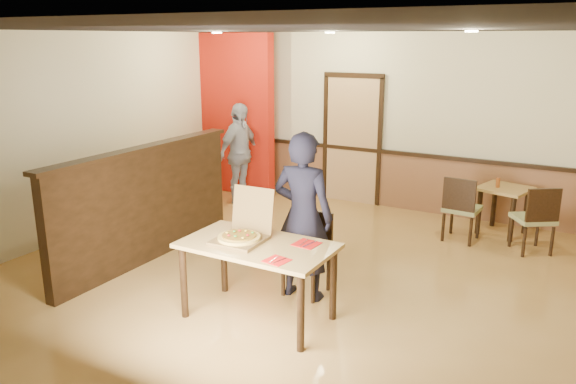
{
  "coord_description": "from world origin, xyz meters",
  "views": [
    {
      "loc": [
        2.78,
        -5.14,
        2.72
      ],
      "look_at": [
        -0.1,
        0.0,
        1.09
      ],
      "focal_mm": 35.0,
      "sensor_mm": 36.0,
      "label": 1
    }
  ],
  "objects_px": {
    "side_chair_left": "(461,206)",
    "pizza_box": "(242,234)",
    "diner_chair": "(309,249)",
    "condiment": "(498,183)",
    "passerby": "(239,154)",
    "side_chair_right": "(536,217)",
    "side_table": "(504,199)",
    "main_table": "(258,254)",
    "diner": "(303,217)"
  },
  "relations": [
    {
      "from": "side_chair_left",
      "to": "passerby",
      "type": "distance_m",
      "value": 3.7
    },
    {
      "from": "passerby",
      "to": "pizza_box",
      "type": "xyz_separation_m",
      "value": [
        2.27,
        -3.32,
        0.01
      ]
    },
    {
      "from": "diner",
      "to": "condiment",
      "type": "xyz_separation_m",
      "value": [
        1.45,
        3.11,
        -0.15
      ]
    },
    {
      "from": "pizza_box",
      "to": "side_chair_left",
      "type": "bearing_deg",
      "value": 63.77
    },
    {
      "from": "side_chair_left",
      "to": "passerby",
      "type": "height_order",
      "value": "passerby"
    },
    {
      "from": "side_table",
      "to": "pizza_box",
      "type": "relative_size",
      "value": 1.4
    },
    {
      "from": "main_table",
      "to": "diner",
      "type": "height_order",
      "value": "diner"
    },
    {
      "from": "diner_chair",
      "to": "side_chair_left",
      "type": "bearing_deg",
      "value": 66.84
    },
    {
      "from": "side_chair_right",
      "to": "pizza_box",
      "type": "relative_size",
      "value": 1.62
    },
    {
      "from": "diner_chair",
      "to": "condiment",
      "type": "xyz_separation_m",
      "value": [
        1.45,
        2.97,
        0.26
      ]
    },
    {
      "from": "main_table",
      "to": "diner",
      "type": "distance_m",
      "value": 0.71
    },
    {
      "from": "side_table",
      "to": "diner",
      "type": "distance_m",
      "value": 3.54
    },
    {
      "from": "side_chair_left",
      "to": "side_table",
      "type": "distance_m",
      "value": 0.77
    },
    {
      "from": "side_chair_right",
      "to": "side_table",
      "type": "bearing_deg",
      "value": -85.16
    },
    {
      "from": "side_table",
      "to": "pizza_box",
      "type": "xyz_separation_m",
      "value": [
        -1.88,
        -3.82,
        0.34
      ]
    },
    {
      "from": "side_table",
      "to": "condiment",
      "type": "bearing_deg",
      "value": -150.11
    },
    {
      "from": "side_chair_left",
      "to": "pizza_box",
      "type": "xyz_separation_m",
      "value": [
        -1.42,
        -3.21,
        0.35
      ]
    },
    {
      "from": "side_chair_left",
      "to": "passerby",
      "type": "bearing_deg",
      "value": 2.21
    },
    {
      "from": "main_table",
      "to": "condiment",
      "type": "relative_size",
      "value": 10.95
    },
    {
      "from": "passerby",
      "to": "side_chair_right",
      "type": "bearing_deg",
      "value": -87.64
    },
    {
      "from": "diner_chair",
      "to": "side_chair_right",
      "type": "relative_size",
      "value": 0.98
    },
    {
      "from": "side_chair_left",
      "to": "diner_chair",
      "type": "bearing_deg",
      "value": 69.55
    },
    {
      "from": "main_table",
      "to": "side_chair_right",
      "type": "relative_size",
      "value": 1.63
    },
    {
      "from": "side_chair_left",
      "to": "side_table",
      "type": "height_order",
      "value": "side_chair_left"
    },
    {
      "from": "diner_chair",
      "to": "side_chair_left",
      "type": "height_order",
      "value": "side_chair_left"
    },
    {
      "from": "side_table",
      "to": "diner",
      "type": "bearing_deg",
      "value": -115.98
    },
    {
      "from": "side_chair_left",
      "to": "pizza_box",
      "type": "bearing_deg",
      "value": 70.0
    },
    {
      "from": "side_table",
      "to": "side_chair_left",
      "type": "bearing_deg",
      "value": -126.36
    },
    {
      "from": "condiment",
      "to": "side_chair_left",
      "type": "bearing_deg",
      "value": -122.63
    },
    {
      "from": "side_chair_left",
      "to": "condiment",
      "type": "xyz_separation_m",
      "value": [
        0.36,
        0.56,
        0.25
      ]
    },
    {
      "from": "diner_chair",
      "to": "side_table",
      "type": "distance_m",
      "value": 3.39
    },
    {
      "from": "side_table",
      "to": "condiment",
      "type": "height_order",
      "value": "condiment"
    },
    {
      "from": "main_table",
      "to": "side_chair_right",
      "type": "distance_m",
      "value": 3.89
    },
    {
      "from": "side_chair_right",
      "to": "side_table",
      "type": "distance_m",
      "value": 0.78
    },
    {
      "from": "main_table",
      "to": "diner_chair",
      "type": "relative_size",
      "value": 1.66
    },
    {
      "from": "side_chair_right",
      "to": "condiment",
      "type": "bearing_deg",
      "value": -77.5
    },
    {
      "from": "pizza_box",
      "to": "passerby",
      "type": "bearing_deg",
      "value": 122.01
    },
    {
      "from": "diner_chair",
      "to": "diner",
      "type": "distance_m",
      "value": 0.44
    },
    {
      "from": "main_table",
      "to": "diner",
      "type": "bearing_deg",
      "value": 77.15
    },
    {
      "from": "side_chair_left",
      "to": "side_table",
      "type": "xyz_separation_m",
      "value": [
        0.45,
        0.62,
        0.01
      ]
    },
    {
      "from": "diner",
      "to": "pizza_box",
      "type": "height_order",
      "value": "diner"
    },
    {
      "from": "side_table",
      "to": "condiment",
      "type": "relative_size",
      "value": 5.81
    },
    {
      "from": "main_table",
      "to": "diner_chair",
      "type": "bearing_deg",
      "value": 79.34
    },
    {
      "from": "pizza_box",
      "to": "condiment",
      "type": "bearing_deg",
      "value": 62.37
    },
    {
      "from": "side_chair_right",
      "to": "passerby",
      "type": "height_order",
      "value": "passerby"
    },
    {
      "from": "main_table",
      "to": "pizza_box",
      "type": "relative_size",
      "value": 2.64
    },
    {
      "from": "main_table",
      "to": "pizza_box",
      "type": "xyz_separation_m",
      "value": [
        -0.18,
        0.0,
        0.17
      ]
    },
    {
      "from": "main_table",
      "to": "side_chair_left",
      "type": "xyz_separation_m",
      "value": [
        1.24,
        3.21,
        -0.18
      ]
    },
    {
      "from": "side_chair_left",
      "to": "diner",
      "type": "bearing_deg",
      "value": 70.77
    },
    {
      "from": "main_table",
      "to": "side_chair_left",
      "type": "bearing_deg",
      "value": 68.9
    }
  ]
}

